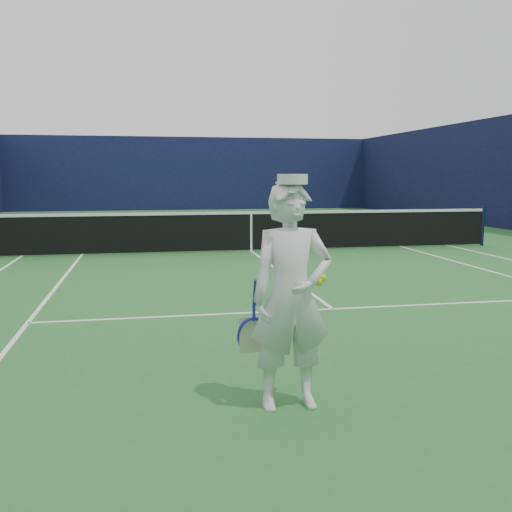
{
  "coord_description": "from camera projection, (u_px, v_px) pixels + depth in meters",
  "views": [
    {
      "loc": [
        -2.58,
        -13.97,
        1.89
      ],
      "look_at": [
        -1.45,
        -8.12,
        1.04
      ],
      "focal_mm": 40.0,
      "sensor_mm": 36.0,
      "label": 1
    }
  ],
  "objects": [
    {
      "name": "windscreen_fence",
      "position": [
        251.0,
        171.0,
        14.05
      ],
      "size": [
        20.12,
        36.12,
        4.0
      ],
      "color": "#0E1336",
      "rests_on": "ground"
    },
    {
      "name": "tennis_net",
      "position": [
        251.0,
        229.0,
        14.25
      ],
      "size": [
        12.88,
        0.09,
        1.07
      ],
      "color": "#141E4C",
      "rests_on": "ground"
    },
    {
      "name": "court_markings",
      "position": [
        251.0,
        251.0,
        14.33
      ],
      "size": [
        11.03,
        23.83,
        0.01
      ],
      "color": "white",
      "rests_on": "ground"
    },
    {
      "name": "tennis_player",
      "position": [
        291.0,
        296.0,
        4.58
      ],
      "size": [
        0.78,
        0.47,
        1.9
      ],
      "rotation": [
        0.0,
        0.0,
        0.03
      ],
      "color": "white",
      "rests_on": "ground"
    },
    {
      "name": "ground",
      "position": [
        251.0,
        251.0,
        14.33
      ],
      "size": [
        80.0,
        80.0,
        0.0
      ],
      "primitive_type": "plane",
      "color": "#266529",
      "rests_on": "ground"
    }
  ]
}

